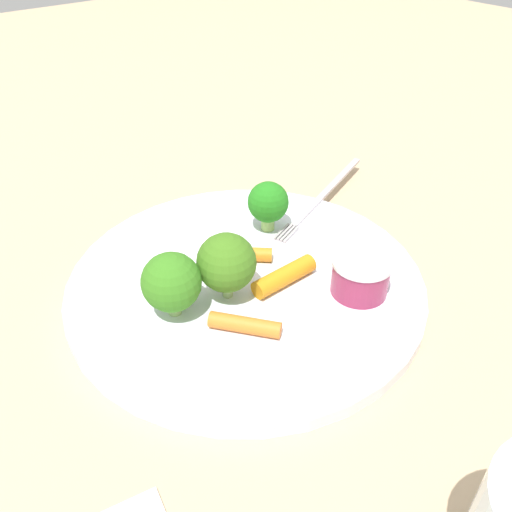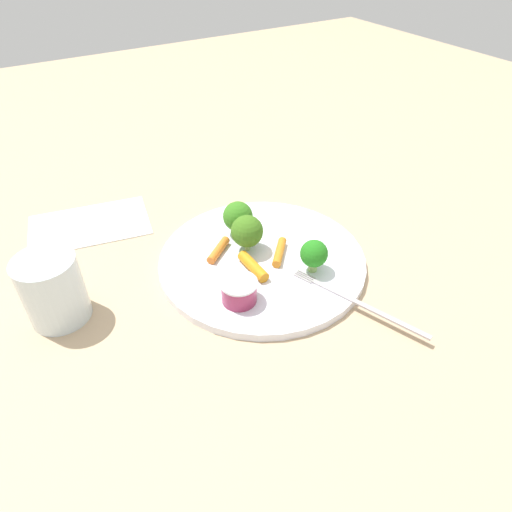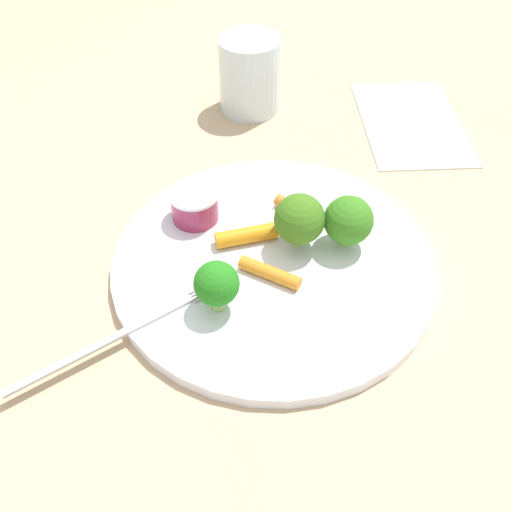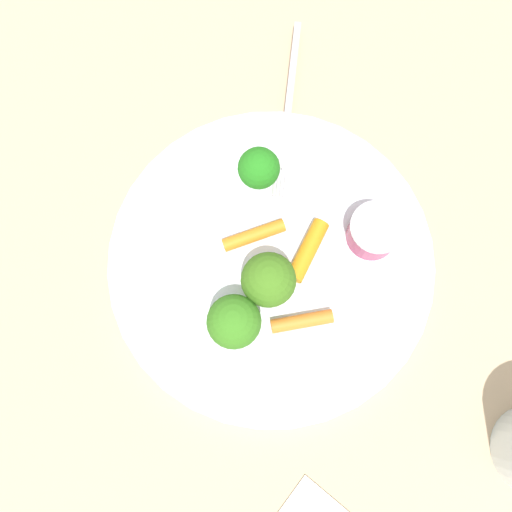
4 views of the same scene
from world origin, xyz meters
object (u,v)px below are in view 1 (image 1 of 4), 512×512
at_px(sauce_cup, 360,276).
at_px(fork, 322,197).
at_px(carrot_stick_0, 284,276).
at_px(carrot_stick_1, 245,325).
at_px(broccoli_floret_0, 268,203).
at_px(broccoli_floret_1, 226,263).
at_px(broccoli_floret_2, 168,279).
at_px(plate, 246,282).
at_px(carrot_stick_2, 239,254).

distance_m(sauce_cup, fork, 0.15).
xyz_separation_m(carrot_stick_0, carrot_stick_1, (0.02, -0.06, -0.00)).
bearing_deg(broccoli_floret_0, fork, 96.33).
bearing_deg(carrot_stick_0, broccoli_floret_0, 149.31).
xyz_separation_m(broccoli_floret_1, carrot_stick_0, (0.02, 0.04, -0.03)).
xyz_separation_m(broccoli_floret_2, carrot_stick_0, (0.03, 0.09, -0.02)).
relative_size(broccoli_floret_1, broccoli_floret_2, 1.07).
distance_m(broccoli_floret_2, carrot_stick_1, 0.07).
relative_size(plate, carrot_stick_0, 5.06).
bearing_deg(sauce_cup, carrot_stick_0, -138.10).
xyz_separation_m(sauce_cup, carrot_stick_2, (-0.09, -0.05, -0.01)).
bearing_deg(fork, carrot_stick_0, -56.89).
xyz_separation_m(sauce_cup, carrot_stick_0, (-0.04, -0.04, -0.01)).
bearing_deg(broccoli_floret_2, sauce_cup, 59.23).
xyz_separation_m(broccoli_floret_0, carrot_stick_1, (0.09, -0.10, -0.02)).
xyz_separation_m(carrot_stick_1, carrot_stick_2, (-0.07, 0.05, 0.00)).
distance_m(broccoli_floret_1, broccoli_floret_2, 0.05).
distance_m(plate, carrot_stick_0, 0.04).
relative_size(plate, sauce_cup, 6.21).
bearing_deg(fork, broccoli_floret_0, -83.67).
bearing_deg(sauce_cup, broccoli_floret_0, 179.17).
bearing_deg(fork, sauce_cup, -33.29).
bearing_deg(carrot_stick_2, broccoli_floret_0, 112.61).
bearing_deg(sauce_cup, carrot_stick_1, -102.50).
xyz_separation_m(plate, carrot_stick_0, (0.03, 0.02, 0.01)).
bearing_deg(broccoli_floret_1, plate, 110.23).
distance_m(sauce_cup, broccoli_floret_0, 0.12).
distance_m(plate, carrot_stick_2, 0.03).
distance_m(sauce_cup, carrot_stick_1, 0.10).
bearing_deg(carrot_stick_2, plate, -23.75).
bearing_deg(broccoli_floret_2, plate, 85.97).
bearing_deg(sauce_cup, carrot_stick_2, -152.52).
relative_size(carrot_stick_0, carrot_stick_1, 1.09).
height_order(plate, carrot_stick_0, carrot_stick_0).
xyz_separation_m(broccoli_floret_0, broccoli_floret_2, (0.04, -0.13, 0.00)).
bearing_deg(broccoli_floret_0, broccoli_floret_1, -58.30).
xyz_separation_m(broccoli_floret_2, fork, (-0.05, 0.21, -0.03)).
xyz_separation_m(sauce_cup, broccoli_floret_2, (-0.08, -0.13, 0.01)).
bearing_deg(sauce_cup, broccoli_floret_2, -120.77).
relative_size(carrot_stick_0, carrot_stick_2, 1.01).
height_order(plate, fork, fork).
distance_m(plate, carrot_stick_1, 0.06).
bearing_deg(broccoli_floret_1, broccoli_floret_2, -108.41).
xyz_separation_m(sauce_cup, broccoli_floret_0, (-0.12, 0.00, 0.01)).
bearing_deg(carrot_stick_0, carrot_stick_1, -68.65).
relative_size(carrot_stick_1, carrot_stick_2, 0.93).
bearing_deg(fork, plate, -69.42).
xyz_separation_m(carrot_stick_2, fork, (-0.03, 0.13, -0.00)).
distance_m(broccoli_floret_0, fork, 0.08).
bearing_deg(carrot_stick_0, plate, -144.64).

